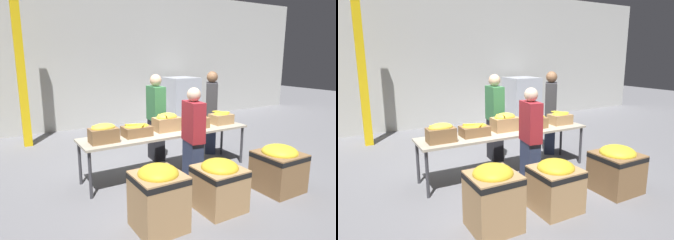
% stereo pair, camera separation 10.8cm
% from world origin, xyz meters
% --- Properties ---
extents(ground_plane, '(30.00, 30.00, 0.00)m').
position_xyz_m(ground_plane, '(0.00, 0.00, 0.00)').
color(ground_plane, slate).
extents(wall_back, '(16.00, 0.08, 4.00)m').
position_xyz_m(wall_back, '(0.00, 4.16, 2.00)').
color(wall_back, '#B7B7B2').
rests_on(wall_back, ground_plane).
extents(sorting_table, '(3.13, 0.72, 0.77)m').
position_xyz_m(sorting_table, '(0.00, 0.00, 0.72)').
color(sorting_table, '#B2A893').
rests_on(sorting_table, ground_plane).
extents(banana_box_0, '(0.43, 0.28, 0.30)m').
position_xyz_m(banana_box_0, '(-1.20, -0.08, 0.92)').
color(banana_box_0, olive).
rests_on(banana_box_0, sorting_table).
extents(banana_box_1, '(0.47, 0.35, 0.23)m').
position_xyz_m(banana_box_1, '(-0.60, 0.01, 0.88)').
color(banana_box_1, olive).
rests_on(banana_box_1, sorting_table).
extents(banana_box_2, '(0.47, 0.31, 0.32)m').
position_xyz_m(banana_box_2, '(0.02, 0.07, 0.93)').
color(banana_box_2, tan).
rests_on(banana_box_2, sorting_table).
extents(banana_box_3, '(0.43, 0.37, 0.27)m').
position_xyz_m(banana_box_3, '(0.59, -0.01, 0.90)').
color(banana_box_3, olive).
rests_on(banana_box_3, sorting_table).
extents(banana_box_4, '(0.42, 0.31, 0.26)m').
position_xyz_m(banana_box_4, '(1.22, 0.01, 0.89)').
color(banana_box_4, tan).
rests_on(banana_box_4, sorting_table).
extents(volunteer_0, '(0.48, 0.52, 1.77)m').
position_xyz_m(volunteer_0, '(1.41, 0.56, 0.88)').
color(volunteer_0, '#2D3856').
rests_on(volunteer_0, ground_plane).
extents(volunteer_1, '(0.28, 0.46, 1.61)m').
position_xyz_m(volunteer_1, '(0.04, -0.71, 0.80)').
color(volunteer_1, '#2D3856').
rests_on(volunteer_1, ground_plane).
extents(volunteer_2, '(0.27, 0.48, 1.73)m').
position_xyz_m(volunteer_2, '(0.15, 0.74, 0.86)').
color(volunteer_2, black).
rests_on(volunteer_2, ground_plane).
extents(donation_bin_0, '(0.59, 0.59, 0.82)m').
position_xyz_m(donation_bin_0, '(-1.02, -1.49, 0.44)').
color(donation_bin_0, tan).
rests_on(donation_bin_0, ground_plane).
extents(donation_bin_1, '(0.60, 0.60, 0.72)m').
position_xyz_m(donation_bin_1, '(-0.07, -1.49, 0.38)').
color(donation_bin_1, tan).
rests_on(donation_bin_1, ground_plane).
extents(donation_bin_2, '(0.65, 0.65, 0.74)m').
position_xyz_m(donation_bin_2, '(1.13, -1.49, 0.39)').
color(donation_bin_2, olive).
rests_on(donation_bin_2, ground_plane).
extents(support_pillar, '(0.18, 0.18, 4.00)m').
position_xyz_m(support_pillar, '(-2.02, 3.11, 2.00)').
color(support_pillar, yellow).
rests_on(support_pillar, ground_plane).
extents(pallet_stack_0, '(1.00, 1.00, 1.42)m').
position_xyz_m(pallet_stack_0, '(2.45, 3.38, 0.70)').
color(pallet_stack_0, olive).
rests_on(pallet_stack_0, ground_plane).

